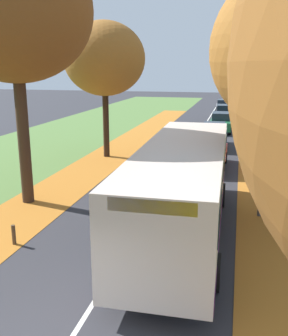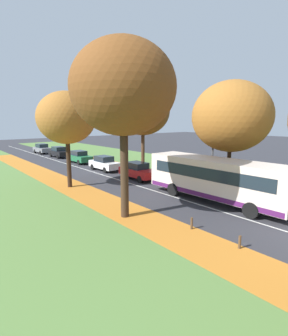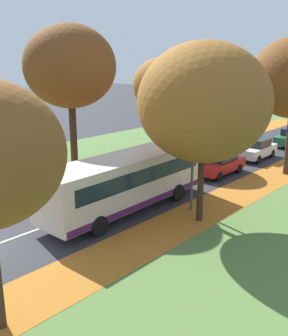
% 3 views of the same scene
% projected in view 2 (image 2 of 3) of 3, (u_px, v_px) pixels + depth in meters
% --- Properties ---
extents(grass_verge_left, '(12.00, 90.00, 0.01)m').
position_uv_depth(grass_verge_left, '(6.00, 191.00, 20.96)').
color(grass_verge_left, '#517538').
rests_on(grass_verge_left, ground).
extents(leaf_litter_left, '(2.80, 60.00, 0.00)m').
position_uv_depth(leaf_litter_left, '(94.00, 197.00, 19.31)').
color(leaf_litter_left, '#B26B23').
rests_on(leaf_litter_left, grass_verge_left).
extents(grass_verge_right, '(12.00, 90.00, 0.01)m').
position_uv_depth(grass_verge_right, '(169.00, 166.00, 32.53)').
color(grass_verge_right, '#517538').
rests_on(grass_verge_right, ground).
extents(leaf_litter_right, '(2.80, 60.00, 0.00)m').
position_uv_depth(leaf_litter_right, '(179.00, 179.00, 25.10)').
color(leaf_litter_right, '#B26B23').
rests_on(leaf_litter_right, grass_verge_right).
extents(road_centre_line, '(0.12, 80.00, 0.01)m').
position_uv_depth(road_centre_line, '(105.00, 176.00, 26.74)').
color(road_centre_line, silver).
rests_on(road_centre_line, ground).
extents(tree_left_near, '(5.79, 5.79, 9.95)m').
position_uv_depth(tree_left_near, '(123.00, 88.00, 14.15)').
color(tree_left_near, '#382619').
rests_on(tree_left_near, ground).
extents(tree_left_mid, '(4.72, 4.72, 7.92)m').
position_uv_depth(tree_left_mid, '(66.00, 118.00, 21.23)').
color(tree_left_mid, black).
rests_on(tree_left_mid, ground).
extents(tree_right_near, '(6.21, 6.21, 8.68)m').
position_uv_depth(tree_right_near, '(232.00, 117.00, 20.63)').
color(tree_right_near, '#382619').
rests_on(tree_right_near, ground).
extents(tree_right_mid, '(5.92, 5.92, 9.26)m').
position_uv_depth(tree_right_mid, '(143.00, 111.00, 28.64)').
color(tree_right_mid, '#422D1E').
rests_on(tree_right_mid, ground).
extents(bollard_third, '(0.12, 0.12, 0.61)m').
position_uv_depth(bollard_third, '(240.00, 242.00, 11.57)').
color(bollard_third, '#4C3823').
rests_on(bollard_third, ground).
extents(bollard_fourth, '(0.12, 0.12, 0.64)m').
position_uv_depth(bollard_fourth, '(192.00, 223.00, 13.63)').
color(bollard_fourth, '#4C3823').
rests_on(bollard_fourth, ground).
extents(streetlamp_right, '(1.89, 0.28, 6.00)m').
position_uv_depth(streetlamp_right, '(210.00, 144.00, 20.75)').
color(streetlamp_right, '#47474C').
rests_on(streetlamp_right, ground).
extents(bus, '(2.83, 10.45, 2.98)m').
position_uv_depth(bus, '(216.00, 178.00, 18.04)').
color(bus, beige).
rests_on(bus, ground).
extents(car_red_lead, '(1.83, 4.22, 1.62)m').
position_uv_depth(car_red_lead, '(138.00, 171.00, 25.10)').
color(car_red_lead, '#B21919').
rests_on(car_red_lead, ground).
extents(car_white_following, '(1.86, 4.24, 1.62)m').
position_uv_depth(car_white_following, '(104.00, 163.00, 29.40)').
color(car_white_following, silver).
rests_on(car_white_following, ground).
extents(car_green_third_in_line, '(1.82, 4.22, 1.62)m').
position_uv_depth(car_green_third_in_line, '(79.00, 157.00, 34.46)').
color(car_green_third_in_line, '#1E6038').
rests_on(car_green_third_in_line, ground).
extents(car_black_fourth_in_line, '(1.85, 4.24, 1.62)m').
position_uv_depth(car_black_fourth_in_line, '(59.00, 152.00, 39.65)').
color(car_black_fourth_in_line, black).
rests_on(car_black_fourth_in_line, ground).
extents(car_grey_trailing, '(1.90, 4.26, 1.62)m').
position_uv_depth(car_grey_trailing, '(42.00, 149.00, 44.28)').
color(car_grey_trailing, slate).
rests_on(car_grey_trailing, ground).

